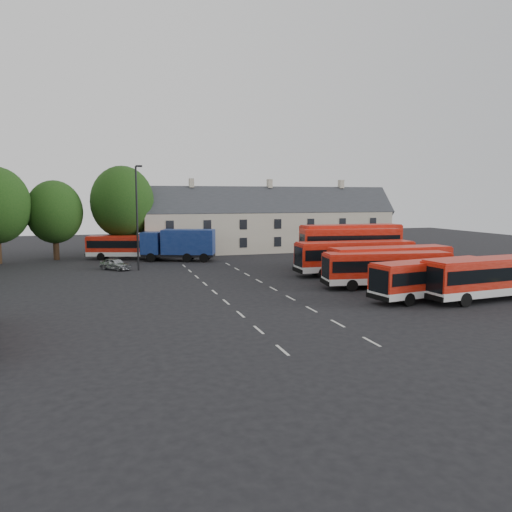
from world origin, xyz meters
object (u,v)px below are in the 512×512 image
at_px(bus_row_a, 491,275).
at_px(silver_car, 115,264).
at_px(box_truck, 179,243).
at_px(lamppost, 137,215).
at_px(bus_dd_south, 350,246).

relative_size(bus_row_a, silver_car, 3.10).
xyz_separation_m(box_truck, lamppost, (-5.19, -6.39, 3.67)).
xyz_separation_m(bus_dd_south, lamppost, (-21.41, 5.73, 3.33)).
relative_size(silver_car, lamppost, 0.34).
relative_size(bus_row_a, lamppost, 1.04).
height_order(box_truck, silver_car, box_truck).
relative_size(box_truck, silver_car, 2.46).
bearing_deg(box_truck, silver_car, -124.67).
bearing_deg(silver_car, bus_dd_south, -56.48).
distance_m(box_truck, silver_car, 9.33).
height_order(bus_dd_south, box_truck, bus_dd_south).
relative_size(bus_dd_south, lamppost, 0.99).
bearing_deg(lamppost, box_truck, 50.94).
bearing_deg(silver_car, bus_row_a, -83.05).
height_order(box_truck, lamppost, lamppost).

